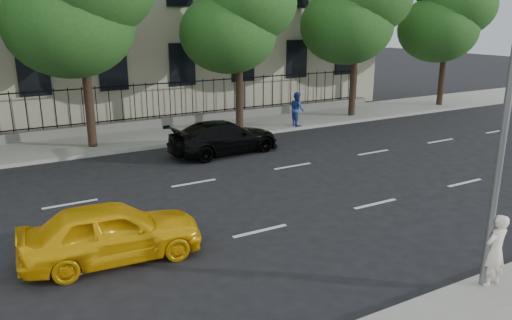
{
  "coord_description": "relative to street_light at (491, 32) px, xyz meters",
  "views": [
    {
      "loc": [
        -6.03,
        -7.95,
        5.44
      ],
      "look_at": [
        0.16,
        3.0,
        1.8
      ],
      "focal_mm": 35.0,
      "sensor_mm": 36.0,
      "label": 1
    }
  ],
  "objects": [
    {
      "name": "iron_fence",
      "position": [
        -2.5,
        17.47,
        -4.5
      ],
      "size": [
        30.0,
        0.5,
        2.2
      ],
      "color": "slate",
      "rests_on": "far_sidewalk"
    },
    {
      "name": "street_light",
      "position": [
        0.0,
        0.0,
        0.0
      ],
      "size": [
        0.25,
        3.32,
        8.05
      ],
      "color": "slate",
      "rests_on": "near_sidewalk"
    },
    {
      "name": "far_sidewalk",
      "position": [
        -2.5,
        15.77,
        -5.07
      ],
      "size": [
        60.0,
        4.0,
        0.15
      ],
      "primitive_type": "cube",
      "color": "gray",
      "rests_on": "ground"
    },
    {
      "name": "lane_markings",
      "position": [
        -2.5,
        6.52,
        -5.14
      ],
      "size": [
        49.6,
        4.62,
        0.01
      ],
      "primitive_type": null,
      "color": "silver",
      "rests_on": "ground"
    },
    {
      "name": "tree_f",
      "position": [
        16.54,
        15.13,
        0.73
      ],
      "size": [
        5.52,
        5.12,
        9.01
      ],
      "color": "#382619",
      "rests_on": "far_sidewalk"
    },
    {
      "name": "tree_e",
      "position": [
        9.54,
        15.13,
        1.05
      ],
      "size": [
        5.71,
        5.31,
        9.46
      ],
      "color": "#382619",
      "rests_on": "far_sidewalk"
    },
    {
      "name": "woman_near",
      "position": [
        0.12,
        -0.63,
        -4.23
      ],
      "size": [
        0.57,
        0.38,
        1.53
      ],
      "primitive_type": "imported",
      "rotation": [
        0.0,
        0.0,
        3.17
      ],
      "color": "white",
      "rests_on": "near_sidewalk"
    },
    {
      "name": "pedestrian_far",
      "position": [
        5.31,
        14.17,
        -4.16
      ],
      "size": [
        0.75,
        0.9,
        1.67
      ],
      "primitive_type": "imported",
      "rotation": [
        0.0,
        0.0,
        1.42
      ],
      "color": "#263E9B",
      "rests_on": "far_sidewalk"
    },
    {
      "name": "tree_d",
      "position": [
        2.54,
        15.13,
        0.69
      ],
      "size": [
        5.34,
        4.94,
        8.84
      ],
      "color": "#382619",
      "rests_on": "far_sidewalk"
    },
    {
      "name": "black_sedan",
      "position": [
        0.08,
        11.7,
        -4.47
      ],
      "size": [
        4.82,
        2.28,
        1.36
      ],
      "primitive_type": "imported",
      "rotation": [
        0.0,
        0.0,
        1.65
      ],
      "color": "black",
      "rests_on": "ground"
    },
    {
      "name": "yellow_taxi",
      "position": [
        -6.24,
        4.59,
        -4.46
      ],
      "size": [
        4.17,
        1.94,
        1.38
      ],
      "primitive_type": "imported",
      "rotation": [
        0.0,
        0.0,
        1.49
      ],
      "color": "yellow",
      "rests_on": "ground"
    },
    {
      "name": "ground",
      "position": [
        -2.5,
        1.77,
        -5.15
      ],
      "size": [
        120.0,
        120.0,
        0.0
      ],
      "primitive_type": "plane",
      "color": "black",
      "rests_on": "ground"
    }
  ]
}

